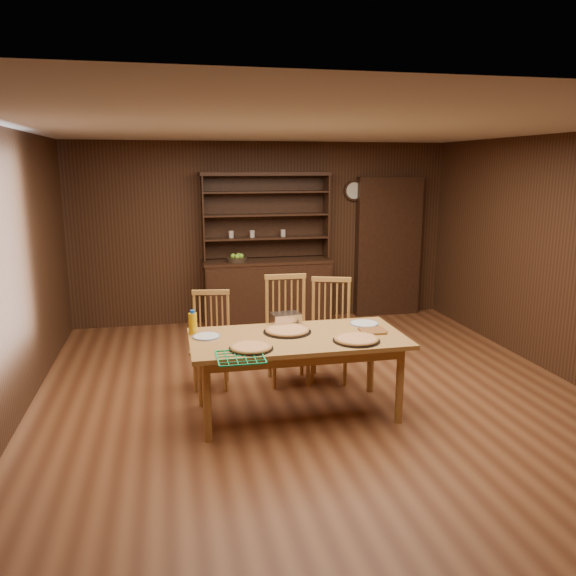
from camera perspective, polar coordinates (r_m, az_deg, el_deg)
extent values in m
plane|color=brown|center=(5.72, 2.82, -10.96)|extent=(6.00, 6.00, 0.00)
plane|color=beige|center=(5.27, 3.12, 16.00)|extent=(6.00, 6.00, 0.00)
plane|color=#3C2413|center=(8.25, -2.47, 5.62)|extent=(5.50, 0.00, 5.50)
plane|color=#3C2413|center=(2.67, 20.14, -9.55)|extent=(5.50, 0.00, 5.50)
plane|color=#3C2413|center=(5.35, -26.83, 0.64)|extent=(0.00, 6.00, 6.00)
plane|color=#3C2413|center=(6.61, 26.69, 2.65)|extent=(0.00, 6.00, 6.00)
cube|color=black|center=(8.14, -2.11, -0.54)|extent=(1.80, 0.50, 0.90)
cube|color=black|center=(8.05, -2.13, 2.72)|extent=(1.84, 0.52, 0.04)
cube|color=black|center=(8.19, -2.45, 7.33)|extent=(1.80, 0.02, 1.20)
cube|color=black|center=(7.94, -8.65, 7.05)|extent=(0.02, 0.32, 1.20)
cube|color=black|center=(8.24, 3.89, 7.35)|extent=(0.02, 0.32, 1.20)
cube|color=black|center=(8.02, -2.30, 11.52)|extent=(1.84, 0.34, 0.05)
cylinder|color=#AEA293|center=(8.00, -5.80, 5.45)|extent=(0.07, 0.07, 0.10)
cylinder|color=#AEA293|center=(8.04, -3.66, 5.52)|extent=(0.07, 0.07, 0.10)
cube|color=black|center=(8.71, 10.12, 4.13)|extent=(1.00, 0.18, 2.10)
cylinder|color=black|center=(8.49, 6.69, 9.80)|extent=(0.30, 0.04, 0.30)
cylinder|color=beige|center=(8.47, 6.74, 9.79)|extent=(0.24, 0.01, 0.24)
cube|color=#A97B3A|center=(5.10, 0.96, -5.14)|extent=(1.93, 0.97, 0.04)
cylinder|color=#A97B3A|center=(4.77, -8.23, -11.33)|extent=(0.07, 0.07, 0.71)
cylinder|color=#A97B3A|center=(5.45, -8.78, -8.28)|extent=(0.07, 0.07, 0.71)
cylinder|color=#A97B3A|center=(5.15, 11.28, -9.63)|extent=(0.07, 0.07, 0.71)
cylinder|color=#A97B3A|center=(5.79, 8.40, -7.04)|extent=(0.07, 0.07, 0.71)
cube|color=#AB753A|center=(5.87, -7.84, -6.08)|extent=(0.46, 0.45, 0.04)
cylinder|color=#AB753A|center=(5.82, -9.43, -8.58)|extent=(0.04, 0.04, 0.40)
cylinder|color=#AB753A|center=(6.10, -9.14, -7.60)|extent=(0.04, 0.04, 0.40)
cylinder|color=#AB753A|center=(5.80, -6.34, -8.58)|extent=(0.04, 0.04, 0.40)
cylinder|color=#AB753A|center=(6.07, -6.19, -7.60)|extent=(0.04, 0.04, 0.40)
cube|color=#AB753A|center=(5.88, -7.87, -0.43)|extent=(0.39, 0.10, 0.05)
cube|color=#AB753A|center=(5.92, 0.05, -5.17)|extent=(0.48, 0.46, 0.04)
cylinder|color=#AB753A|center=(5.82, -1.40, -8.10)|extent=(0.04, 0.04, 0.46)
cylinder|color=#AB753A|center=(6.13, -1.87, -7.03)|extent=(0.04, 0.04, 0.46)
cylinder|color=#AB753A|center=(5.88, 2.06, -7.88)|extent=(0.04, 0.04, 0.46)
cylinder|color=#AB753A|center=(6.19, 1.41, -6.84)|extent=(0.04, 0.04, 0.46)
cube|color=#AB753A|center=(5.95, -0.27, 1.17)|extent=(0.45, 0.05, 0.05)
cube|color=#AB753A|center=(6.01, 4.26, -5.14)|extent=(0.56, 0.55, 0.04)
cylinder|color=#AB753A|center=(5.95, 2.50, -7.75)|extent=(0.04, 0.04, 0.44)
cylinder|color=#AB753A|center=(6.25, 2.72, -6.75)|extent=(0.04, 0.04, 0.44)
cylinder|color=#AB753A|center=(5.93, 5.82, -7.85)|extent=(0.04, 0.04, 0.44)
cylinder|color=#AB753A|center=(6.24, 5.87, -6.84)|extent=(0.04, 0.04, 0.44)
cube|color=#AB753A|center=(6.04, 4.43, 0.88)|extent=(0.42, 0.17, 0.05)
cylinder|color=black|center=(4.75, -3.77, -6.17)|extent=(0.38, 0.38, 0.01)
cylinder|color=#E4B461|center=(4.75, -3.78, -6.00)|extent=(0.35, 0.35, 0.02)
torus|color=#B27F3F|center=(4.75, -3.78, -6.00)|extent=(0.36, 0.36, 0.03)
cylinder|color=black|center=(4.99, 6.96, -5.32)|extent=(0.42, 0.42, 0.01)
cylinder|color=#E4B461|center=(4.99, 6.96, -5.16)|extent=(0.38, 0.38, 0.02)
torus|color=#B27F3F|center=(4.99, 6.96, -5.16)|extent=(0.39, 0.39, 0.03)
cylinder|color=black|center=(5.21, -0.08, -4.46)|extent=(0.45, 0.45, 0.01)
cylinder|color=#E4B461|center=(5.21, -0.08, -4.30)|extent=(0.40, 0.40, 0.02)
torus|color=#B27F3F|center=(5.21, -0.08, -4.30)|extent=(0.41, 0.41, 0.03)
cylinder|color=silver|center=(5.11, -8.29, -4.90)|extent=(0.25, 0.25, 0.01)
torus|color=#314A94|center=(5.11, -8.29, -4.87)|extent=(0.25, 0.25, 0.01)
cylinder|color=silver|center=(5.51, 7.74, -3.60)|extent=(0.28, 0.28, 0.01)
torus|color=#314A94|center=(5.51, 7.74, -3.58)|extent=(0.28, 0.28, 0.01)
cube|color=white|center=(5.46, -0.24, -3.13)|extent=(0.29, 0.22, 0.11)
cylinder|color=#E9A90C|center=(5.20, -9.64, -3.61)|extent=(0.08, 0.08, 0.20)
cylinder|color=#154DB2|center=(5.17, -9.68, -2.39)|extent=(0.04, 0.04, 0.03)
cube|color=red|center=(5.32, 8.82, -4.23)|extent=(0.19, 0.19, 0.01)
cube|color=red|center=(5.28, 8.55, -4.33)|extent=(0.23, 0.23, 0.02)
cylinder|color=black|center=(7.93, -5.23, 2.90)|extent=(0.29, 0.29, 0.06)
sphere|color=#91CC36|center=(7.91, -5.60, 3.24)|extent=(0.08, 0.08, 0.08)
sphere|color=#91CC36|center=(7.95, -5.05, 3.30)|extent=(0.08, 0.08, 0.08)
sphere|color=#91CC36|center=(7.87, -5.19, 3.20)|extent=(0.08, 0.08, 0.08)
sphere|color=#91CC36|center=(7.91, -4.79, 3.25)|extent=(0.08, 0.08, 0.08)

